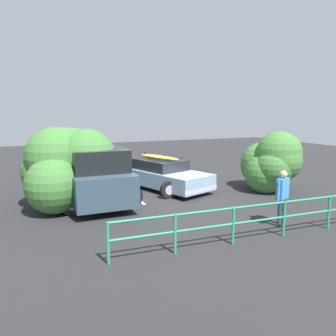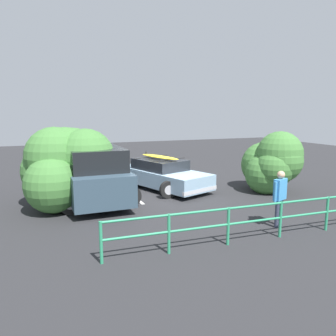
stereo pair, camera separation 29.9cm
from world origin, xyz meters
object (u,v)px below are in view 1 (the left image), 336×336
at_px(suv_car, 93,172).
at_px(bush_near_right, 64,163).
at_px(sedan_car, 162,174).
at_px(person_bystander, 282,193).
at_px(bush_near_left, 272,163).

relative_size(suv_car, bush_near_right, 1.69).
xyz_separation_m(sedan_car, person_bystander, (-1.31, 5.53, 0.35)).
height_order(sedan_car, suv_car, suv_car).
xyz_separation_m(bush_near_left, bush_near_right, (7.74, -0.90, 0.35)).
bearing_deg(person_bystander, suv_car, -48.64).
bearing_deg(sedan_car, suv_car, 13.59).
bearing_deg(suv_car, sedan_car, -166.41).
relative_size(sedan_car, suv_car, 0.92).
bearing_deg(suv_car, person_bystander, 131.36).
bearing_deg(person_bystander, bush_near_right, -38.70).
distance_m(sedan_car, bush_near_right, 4.26).
bearing_deg(suv_car, bush_near_right, 30.72).
xyz_separation_m(suv_car, person_bystander, (-4.24, 4.82, -0.06)).
height_order(sedan_car, bush_near_right, bush_near_right).
bearing_deg(bush_near_left, suv_car, -12.64).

